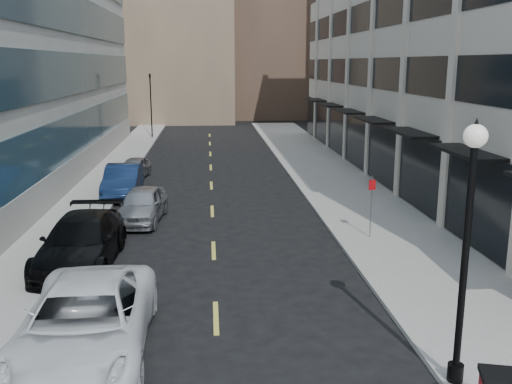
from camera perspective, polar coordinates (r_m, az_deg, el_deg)
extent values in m
cube|color=gray|center=(29.05, 10.57, -1.44)|extent=(5.00, 80.00, 0.15)
cube|color=gray|center=(28.75, -17.47, -1.98)|extent=(3.00, 80.00, 0.15)
cube|color=beige|center=(38.23, 22.60, 14.69)|extent=(14.00, 46.00, 18.00)
cube|color=black|center=(35.97, 11.66, 4.37)|extent=(0.18, 46.00, 3.60)
cube|color=black|center=(35.61, 12.01, 11.55)|extent=(0.12, 46.00, 1.80)
cube|color=black|center=(35.72, 12.28, 17.16)|extent=(0.12, 46.00, 1.80)
cube|color=beige|center=(25.31, 19.61, 16.36)|extent=(0.35, 0.60, 18.00)
cube|color=beige|center=(30.89, 14.92, 15.89)|extent=(0.35, 0.60, 18.00)
cube|color=beige|center=(36.60, 11.69, 15.51)|extent=(0.35, 0.60, 18.00)
cube|color=beige|center=(42.39, 9.35, 15.20)|extent=(0.35, 0.60, 18.00)
cube|color=beige|center=(48.24, 7.58, 14.95)|extent=(0.35, 0.60, 18.00)
cube|color=beige|center=(54.11, 6.19, 14.74)|extent=(0.35, 0.60, 18.00)
cube|color=black|center=(22.47, 20.22, 3.78)|extent=(1.30, 4.00, 0.12)
cube|color=black|center=(27.98, 15.10, 5.77)|extent=(1.30, 4.00, 0.12)
cube|color=black|center=(33.65, 11.66, 7.06)|extent=(1.30, 4.00, 0.12)
cube|color=black|center=(39.42, 9.21, 7.97)|extent=(1.30, 4.00, 0.12)
cube|color=black|center=(45.25, 7.38, 8.63)|extent=(1.30, 4.00, 0.12)
cube|color=black|center=(51.12, 5.97, 9.14)|extent=(1.30, 4.00, 0.12)
cube|color=gray|center=(35.57, -17.46, 2.15)|extent=(0.20, 46.00, 1.80)
cube|color=#284C5E|center=(35.26, -17.71, 5.50)|extent=(0.14, 45.60, 2.40)
cube|color=#284C5E|center=(35.03, -18.10, 11.19)|extent=(0.14, 45.60, 2.40)
cube|color=#284C5E|center=(35.14, -18.51, 16.89)|extent=(0.14, 45.60, 2.40)
cube|color=#867358|center=(75.54, -8.11, 17.93)|extent=(14.00, 18.00, 28.00)
cube|color=#867358|center=(86.34, -14.54, 15.01)|extent=(12.00, 14.00, 22.00)
cube|color=beige|center=(75.39, 9.44, 14.85)|extent=(10.00, 14.00, 20.00)
cube|color=#D8CC4C|center=(16.72, -4.03, -12.41)|extent=(0.15, 2.20, 0.01)
cube|color=#D8CC4C|center=(22.30, -4.26, -5.83)|extent=(0.15, 2.20, 0.01)
cube|color=#D8CC4C|center=(28.05, -4.40, -1.92)|extent=(0.15, 2.20, 0.01)
cube|color=#D8CC4C|center=(33.88, -4.49, 0.66)|extent=(0.15, 2.20, 0.01)
cube|color=#D8CC4C|center=(39.77, -4.55, 2.47)|extent=(0.15, 2.20, 0.01)
cube|color=#D8CC4C|center=(45.69, -4.60, 3.82)|extent=(0.15, 2.20, 0.01)
cube|color=#D8CC4C|center=(51.62, -4.63, 4.86)|extent=(0.15, 2.20, 0.01)
cube|color=#D8CC4C|center=(57.57, -4.66, 5.68)|extent=(0.15, 2.20, 0.01)
cylinder|color=black|center=(55.54, -10.45, 8.36)|extent=(0.12, 0.12, 6.00)
imported|color=black|center=(55.40, -10.58, 11.44)|extent=(0.66, 0.66, 1.98)
imported|color=white|center=(14.84, -16.72, -12.45)|extent=(3.17, 6.69, 1.85)
imported|color=black|center=(21.31, -17.09, -4.78)|extent=(2.67, 6.18, 1.77)
imported|color=#989CA0|center=(26.52, -11.33, -1.25)|extent=(2.31, 4.79, 1.58)
imported|color=#122345|center=(31.79, -13.17, 1.10)|extent=(1.90, 5.18, 1.70)
imported|color=slate|center=(36.55, -12.08, 2.35)|extent=(2.01, 4.03, 1.32)
cube|color=black|center=(12.47, 23.18, -16.58)|extent=(0.85, 0.85, 0.12)
cylinder|color=black|center=(14.11, 19.30, -16.66)|extent=(0.36, 0.36, 0.40)
cylinder|color=black|center=(13.07, 20.14, -6.70)|extent=(0.16, 0.16, 5.13)
sphere|color=silver|center=(12.46, 21.10, 5.24)|extent=(0.49, 0.49, 0.49)
cone|color=black|center=(12.43, 21.21, 6.51)|extent=(0.13, 0.13, 0.20)
cylinder|color=slate|center=(23.53, 11.44, -1.45)|extent=(0.05, 0.05, 2.56)
cube|color=#A40A0F|center=(23.31, 11.55, 0.70)|extent=(0.30, 0.10, 0.40)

